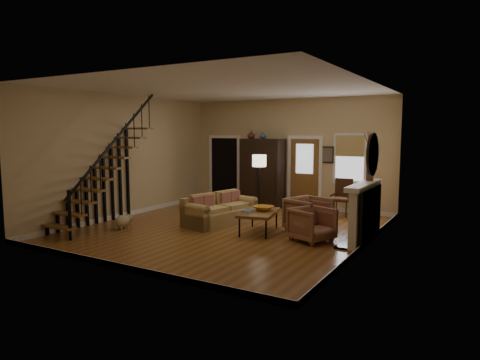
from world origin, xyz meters
The scene contains 15 objects.
room centered at (-0.41, 1.76, 1.51)m, with size 7.00×7.33×3.30m.
staircase centered at (-2.78, -1.30, 1.60)m, with size 0.94×2.80×3.20m, color brown, non-canonical shape.
fireplace centered at (3.13, 0.50, 0.74)m, with size 0.33×1.95×2.30m.
armoire centered at (-0.70, 3.15, 1.05)m, with size 1.30×0.60×2.10m, color black, non-canonical shape.
vase_a centered at (-1.05, 3.05, 2.22)m, with size 0.24×0.24×0.25m, color #4C2619.
vase_b centered at (-0.65, 3.05, 2.21)m, with size 0.20×0.20×0.21m, color #334C60.
sofa centered at (-0.45, 0.36, 0.36)m, with size 0.84×1.94×0.72m, color tan, non-canonical shape.
coffee_table centered at (0.79, 0.08, 0.25)m, with size 0.75×1.29×0.49m, color brown, non-canonical shape.
bowl centered at (0.84, 0.23, 0.55)m, with size 0.44×0.44×0.11m, color orange.
books centered at (0.67, -0.22, 0.52)m, with size 0.24×0.32×0.06m, color beige, non-canonical shape.
armchair_left centered at (2.14, -0.05, 0.36)m, with size 0.77×0.80×0.72m, color brown.
armchair_right centered at (1.75, 0.75, 0.40)m, with size 0.86×0.89×0.81m, color brown.
floor_lamp centered at (-0.15, 1.87, 0.84)m, with size 0.39×0.39×1.68m, color black, non-canonical shape.
side_chair centered at (1.85, 2.95, 0.51)m, with size 0.54×0.54×1.02m, color #3A2312, non-canonical shape.
dog centered at (-2.16, -1.29, 0.18)m, with size 0.29×0.49×0.35m, color tan, non-canonical shape.
Camera 1 is at (5.30, -8.51, 2.33)m, focal length 32.00 mm.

